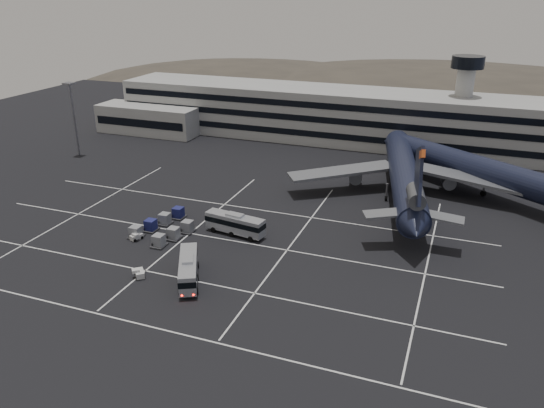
{
  "coord_description": "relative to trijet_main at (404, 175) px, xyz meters",
  "views": [
    {
      "loc": [
        36.91,
        -69.23,
        40.37
      ],
      "look_at": [
        6.97,
        10.36,
        5.0
      ],
      "focal_mm": 35.0,
      "sensor_mm": 36.0,
      "label": 1
    }
  ],
  "objects": [
    {
      "name": "hills",
      "position": [
        -8.49,
        136.6,
        -17.32
      ],
      "size": [
        352.0,
        180.0,
        44.0
      ],
      "color": "#38332B",
      "rests_on": "ground"
    },
    {
      "name": "bus_far",
      "position": [
        -24.9,
        -26.89,
        -3.14
      ],
      "size": [
        11.19,
        4.08,
        3.86
      ],
      "rotation": [
        0.0,
        0.0,
        1.43
      ],
      "color": "#92959A",
      "rests_on": "ground"
    },
    {
      "name": "trijet_far",
      "position": [
        16.23,
        7.15,
        0.18
      ],
      "size": [
        50.32,
        38.48,
        18.08
      ],
      "rotation": [
        0.0,
        0.0,
        0.97
      ],
      "color": "black",
      "rests_on": "ground"
    },
    {
      "name": "trijet_main",
      "position": [
        0.0,
        0.0,
        0.0
      ],
      "size": [
        46.53,
        57.37,
        18.08
      ],
      "rotation": [
        0.0,
        0.0,
        0.2
      ],
      "color": "black",
      "rests_on": "ground"
    },
    {
      "name": "tug_a",
      "position": [
        -39.87,
        -34.83,
        -4.67
      ],
      "size": [
        1.88,
        2.33,
        1.31
      ],
      "rotation": [
        0.0,
        0.0,
        -0.37
      ],
      "color": "beige",
      "rests_on": "ground"
    },
    {
      "name": "bus_near",
      "position": [
        -24.83,
        -43.58,
        -3.15
      ],
      "size": [
        7.23,
        10.84,
        3.85
      ],
      "rotation": [
        0.0,
        0.0,
        0.48
      ],
      "color": "#92959A",
      "rests_on": "ground"
    },
    {
      "name": "terminal",
      "position": [
        -29.43,
        37.74,
        1.68
      ],
      "size": [
        125.0,
        26.0,
        24.0
      ],
      "color": "gray",
      "rests_on": "ground"
    },
    {
      "name": "lane_markings",
      "position": [
        -25.53,
        -32.68,
        -5.24
      ],
      "size": [
        90.0,
        55.62,
        0.01
      ],
      "color": "silver",
      "rests_on": "ground"
    },
    {
      "name": "tug_b",
      "position": [
        -32.2,
        -45.25,
        -4.62
      ],
      "size": [
        2.44,
        2.53,
        1.42
      ],
      "rotation": [
        0.0,
        0.0,
        0.71
      ],
      "color": "beige",
      "rests_on": "ground"
    },
    {
      "name": "lightpole_left",
      "position": [
        -81.48,
        1.6,
        6.57
      ],
      "size": [
        2.4,
        2.4,
        18.28
      ],
      "color": "slate",
      "rests_on": "ground"
    },
    {
      "name": "ground",
      "position": [
        -26.48,
        -33.4,
        -5.25
      ],
      "size": [
        260.0,
        260.0,
        0.0
      ],
      "primitive_type": "plane",
      "color": "black",
      "rests_on": "ground"
    },
    {
      "name": "uld_cluster",
      "position": [
        -36.84,
        -30.55,
        -4.23
      ],
      "size": [
        9.96,
        14.28,
        2.1
      ],
      "rotation": [
        0.0,
        0.0,
        -0.26
      ],
      "color": "#2D2D30",
      "rests_on": "ground"
    }
  ]
}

